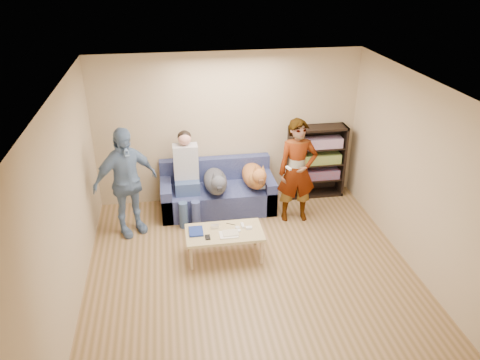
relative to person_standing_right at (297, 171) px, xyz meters
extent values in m
plane|color=brown|center=(-0.98, -1.55, -0.86)|extent=(5.00, 5.00, 0.00)
plane|color=white|center=(-0.98, -1.55, 1.74)|extent=(5.00, 5.00, 0.00)
plane|color=tan|center=(-0.98, 0.95, 0.44)|extent=(4.50, 0.00, 4.50)
plane|color=tan|center=(-0.98, -4.05, 0.44)|extent=(4.50, 0.00, 4.50)
plane|color=tan|center=(-3.23, -1.55, 0.44)|extent=(0.00, 5.00, 5.00)
plane|color=tan|center=(1.27, -1.55, 0.44)|extent=(0.00, 5.00, 5.00)
ellipsoid|color=#B6B7BC|center=(-0.51, 0.36, -0.37)|extent=(0.36, 0.31, 0.13)
imported|color=gray|center=(0.00, 0.00, 0.00)|extent=(0.65, 0.44, 1.72)
imported|color=#6C80AD|center=(-2.68, 0.01, 0.01)|extent=(1.10, 0.85, 1.74)
cube|color=white|center=(-0.20, -0.20, 0.16)|extent=(0.07, 0.12, 0.03)
cube|color=navy|center=(-1.69, -0.84, -0.43)|extent=(0.20, 0.26, 0.03)
cube|color=white|center=(-1.24, -0.99, -0.43)|extent=(0.26, 0.20, 0.02)
cube|color=beige|center=(-1.21, -0.97, -0.42)|extent=(0.22, 0.17, 0.01)
cube|color=silver|center=(-1.41, -0.77, -0.42)|extent=(0.11, 0.06, 0.05)
cube|color=white|center=(-1.01, -0.79, -0.43)|extent=(0.04, 0.13, 0.03)
cube|color=white|center=(-0.93, -0.87, -0.43)|extent=(0.09, 0.06, 0.03)
cylinder|color=white|center=(-1.09, -0.91, -0.43)|extent=(0.07, 0.07, 0.02)
cylinder|color=silver|center=(-1.09, -0.83, -0.43)|extent=(0.07, 0.07, 0.02)
cylinder|color=#CD531D|center=(-1.31, -1.05, -0.44)|extent=(0.13, 0.06, 0.01)
cylinder|color=black|center=(-1.17, -0.71, -0.44)|extent=(0.13, 0.08, 0.01)
cube|color=black|center=(-1.54, -1.01, -0.43)|extent=(0.07, 0.12, 0.02)
cube|color=#515B93|center=(-1.23, 0.50, -0.65)|extent=(1.90, 0.85, 0.42)
cube|color=#515B93|center=(-1.23, 0.84, -0.24)|extent=(1.90, 0.18, 0.40)
cube|color=#515B93|center=(-2.09, 0.50, -0.57)|extent=(0.18, 0.85, 0.58)
cube|color=#515B93|center=(-0.37, 0.50, -0.57)|extent=(0.18, 0.85, 0.58)
cube|color=#405F8E|center=(-1.74, 0.42, -0.33)|extent=(0.40, 0.38, 0.22)
cylinder|color=#3E5B89|center=(-1.84, 0.00, -0.65)|extent=(0.14, 0.14, 0.47)
cylinder|color=#455899|center=(-1.64, 0.00, -0.65)|extent=(0.14, 0.14, 0.47)
cube|color=silver|center=(-1.74, 0.52, 0.06)|extent=(0.40, 0.24, 0.58)
sphere|color=#DC9784|center=(-1.74, 0.52, 0.46)|extent=(0.21, 0.21, 0.21)
ellipsoid|color=black|center=(-1.74, 0.55, 0.49)|extent=(0.22, 0.22, 0.19)
ellipsoid|color=#464850|center=(-1.27, 0.41, -0.27)|extent=(0.38, 0.80, 0.33)
sphere|color=#494D53|center=(-1.27, 0.08, -0.20)|extent=(0.29, 0.29, 0.29)
sphere|color=#52555C|center=(-1.27, -0.09, -0.06)|extent=(0.23, 0.23, 0.23)
cube|color=black|center=(-1.27, -0.22, -0.10)|extent=(0.07, 0.11, 0.07)
cone|color=#464850|center=(-1.34, -0.07, 0.06)|extent=(0.07, 0.07, 0.11)
cone|color=#46484F|center=(-1.21, -0.07, 0.06)|extent=(0.07, 0.07, 0.11)
cylinder|color=#52555D|center=(-1.27, 0.83, -0.31)|extent=(0.04, 0.26, 0.15)
ellipsoid|color=#BE6E3A|center=(-0.61, 0.51, -0.27)|extent=(0.39, 0.81, 0.34)
sphere|color=#C16D3B|center=(-0.61, 0.21, -0.19)|extent=(0.29, 0.29, 0.29)
sphere|color=#BC6F39|center=(-0.61, 0.05, -0.06)|extent=(0.23, 0.23, 0.23)
cube|color=#54321D|center=(-0.61, -0.07, -0.09)|extent=(0.07, 0.11, 0.07)
cone|color=#B66237|center=(-0.67, 0.07, 0.06)|extent=(0.07, 0.07, 0.11)
cone|color=#BD8239|center=(-0.54, 0.07, 0.06)|extent=(0.07, 0.07, 0.11)
cylinder|color=#BE7B3A|center=(-0.61, 0.90, -0.31)|extent=(0.04, 0.26, 0.15)
cube|color=tan|center=(-1.29, -0.89, -0.46)|extent=(1.10, 0.60, 0.04)
cylinder|color=tan|center=(-1.79, -1.14, -0.67)|extent=(0.05, 0.05, 0.38)
cylinder|color=#D1B480|center=(-0.79, -1.14, -0.67)|extent=(0.05, 0.05, 0.38)
cylinder|color=#D0B980|center=(-1.79, -0.64, -0.67)|extent=(0.05, 0.05, 0.38)
cylinder|color=tan|center=(-0.79, -0.64, -0.67)|extent=(0.05, 0.05, 0.38)
cube|color=black|center=(0.09, 0.77, -0.21)|extent=(0.04, 0.34, 1.30)
cube|color=black|center=(1.05, 0.77, -0.21)|extent=(0.04, 0.34, 1.30)
cube|color=black|center=(0.57, 0.77, 0.42)|extent=(1.00, 0.34, 0.04)
cube|color=black|center=(0.57, 0.77, -0.84)|extent=(1.00, 0.34, 0.04)
cube|color=black|center=(0.57, 0.93, -0.21)|extent=(1.00, 0.02, 1.30)
cube|color=black|center=(0.57, 0.77, -0.54)|extent=(0.94, 0.32, 0.03)
cube|color=black|center=(0.57, 0.77, -0.24)|extent=(0.94, 0.32, 0.02)
cube|color=black|center=(0.57, 0.77, 0.06)|extent=(0.94, 0.32, 0.02)
cube|color=#B23333|center=(0.57, 0.75, -0.44)|extent=(0.84, 0.24, 0.17)
cube|color=gold|center=(0.57, 0.75, -0.14)|extent=(0.84, 0.24, 0.17)
cube|color=#994C99|center=(0.57, 0.75, 0.16)|extent=(0.84, 0.24, 0.17)
camera|label=1|loc=(-1.97, -6.51, 3.16)|focal=35.00mm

